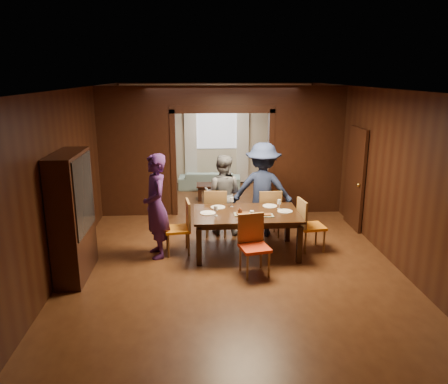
{
  "coord_description": "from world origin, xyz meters",
  "views": [
    {
      "loc": [
        -0.56,
        -8.1,
        3.15
      ],
      "look_at": [
        -0.09,
        -0.4,
        1.05
      ],
      "focal_mm": 35.0,
      "sensor_mm": 36.0,
      "label": 1
    }
  ],
  "objects": [
    {
      "name": "person_purple",
      "position": [
        -1.3,
        -0.8,
        0.92
      ],
      "size": [
        0.62,
        0.77,
        1.84
      ],
      "primitive_type": "imported",
      "rotation": [
        0.0,
        0.0,
        -1.28
      ],
      "color": "#441F5D",
      "rests_on": "floor"
    },
    {
      "name": "person_navy",
      "position": [
        0.71,
        0.16,
        0.93
      ],
      "size": [
        1.33,
        0.95,
        1.87
      ],
      "primitive_type": "imported",
      "rotation": [
        0.0,
        0.0,
        2.91
      ],
      "color": "#1D2748",
      "rests_on": "floor"
    },
    {
      "name": "curtain_left",
      "position": [
        -0.75,
        4.4,
        1.25
      ],
      "size": [
        0.35,
        0.06,
        2.4
      ],
      "primitive_type": "cube",
      "color": "white",
      "rests_on": "back_wall"
    },
    {
      "name": "plate_far_r",
      "position": [
        0.77,
        -0.4,
        0.77
      ],
      "size": [
        0.27,
        0.27,
        0.01
      ],
      "primitive_type": "cylinder",
      "color": "silver",
      "rests_on": "dining_table"
    },
    {
      "name": "floor",
      "position": [
        0.0,
        0.0,
        0.0
      ],
      "size": [
        9.0,
        9.0,
        0.0
      ],
      "primitive_type": "plane",
      "color": "#4B2715",
      "rests_on": "ground"
    },
    {
      "name": "room_walls",
      "position": [
        0.0,
        1.89,
        1.51
      ],
      "size": [
        5.52,
        9.01,
        2.9
      ],
      "color": "black",
      "rests_on": "floor"
    },
    {
      "name": "person_grey",
      "position": [
        -0.07,
        0.31,
        0.81
      ],
      "size": [
        0.92,
        0.81,
        1.61
      ],
      "primitive_type": "imported",
      "rotation": [
        0.0,
        0.0,
        2.86
      ],
      "color": "slate",
      "rests_on": "floor"
    },
    {
      "name": "chair_left",
      "position": [
        -0.94,
        -0.69,
        0.48
      ],
      "size": [
        0.49,
        0.49,
        0.97
      ],
      "primitive_type": null,
      "rotation": [
        0.0,
        0.0,
        -1.44
      ],
      "color": "orange",
      "rests_on": "floor"
    },
    {
      "name": "plate_left",
      "position": [
        -0.4,
        -0.75,
        0.77
      ],
      "size": [
        0.27,
        0.27,
        0.01
      ],
      "primitive_type": "cylinder",
      "color": "white",
      "rests_on": "dining_table"
    },
    {
      "name": "plate_right",
      "position": [
        0.99,
        -0.73,
        0.77
      ],
      "size": [
        0.27,
        0.27,
        0.01
      ],
      "primitive_type": "cylinder",
      "color": "silver",
      "rests_on": "dining_table"
    },
    {
      "name": "wineglass_far",
      "position": [
        0.06,
        -0.38,
        0.85
      ],
      "size": [
        0.08,
        0.08,
        0.18
      ],
      "primitive_type": null,
      "color": "white",
      "rests_on": "dining_table"
    },
    {
      "name": "curtain_right",
      "position": [
        0.75,
        4.4,
        1.25
      ],
      "size": [
        0.35,
        0.06,
        2.4
      ],
      "primitive_type": "cube",
      "color": "white",
      "rests_on": "back_wall"
    },
    {
      "name": "wineglass_left",
      "position": [
        -0.26,
        -0.9,
        0.85
      ],
      "size": [
        0.08,
        0.08,
        0.18
      ],
      "primitive_type": null,
      "color": "white",
      "rests_on": "dining_table"
    },
    {
      "name": "ceiling",
      "position": [
        0.0,
        0.0,
        2.9
      ],
      "size": [
        5.5,
        9.0,
        0.02
      ],
      "primitive_type": "cube",
      "color": "silver",
      "rests_on": "room_walls"
    },
    {
      "name": "hutch",
      "position": [
        -2.53,
        -1.5,
        1.0
      ],
      "size": [
        0.4,
        1.2,
        2.0
      ],
      "primitive_type": "cube",
      "color": "black",
      "rests_on": "floor"
    },
    {
      "name": "chair_right",
      "position": [
        1.5,
        -0.7,
        0.48
      ],
      "size": [
        0.5,
        0.5,
        0.97
      ],
      "primitive_type": null,
      "rotation": [
        0.0,
        0.0,
        1.71
      ],
      "color": "orange",
      "rests_on": "floor"
    },
    {
      "name": "serving_bowl",
      "position": [
        0.37,
        -0.68,
        0.79
      ],
      "size": [
        0.28,
        0.28,
        0.07
      ],
      "primitive_type": "imported",
      "color": "black",
      "rests_on": "dining_table"
    },
    {
      "name": "coffee_table",
      "position": [
        -0.2,
        2.77,
        0.2
      ],
      "size": [
        0.8,
        0.5,
        0.4
      ],
      "primitive_type": "cube",
      "color": "black",
      "rests_on": "floor"
    },
    {
      "name": "condiment_jar",
      "position": [
        0.17,
        -0.84,
        0.82
      ],
      "size": [
        0.08,
        0.08,
        0.11
      ],
      "primitive_type": null,
      "color": "#4B2211",
      "rests_on": "dining_table"
    },
    {
      "name": "dining_table",
      "position": [
        0.29,
        -0.75,
        0.38
      ],
      "size": [
        1.87,
        1.16,
        0.76
      ],
      "primitive_type": "cube",
      "color": "black",
      "rests_on": "floor"
    },
    {
      "name": "chair_near",
      "position": [
        0.33,
        -1.64,
        0.48
      ],
      "size": [
        0.53,
        0.53,
        0.97
      ],
      "primitive_type": null,
      "rotation": [
        0.0,
        0.0,
        0.22
      ],
      "color": "red",
      "rests_on": "floor"
    },
    {
      "name": "chair_far_r",
      "position": [
        0.82,
        0.08,
        0.48
      ],
      "size": [
        0.46,
        0.46,
        0.97
      ],
      "primitive_type": null,
      "rotation": [
        0.0,
        0.0,
        3.19
      ],
      "color": "orange",
      "rests_on": "floor"
    },
    {
      "name": "wineglass_right",
      "position": [
        0.91,
        -0.58,
        0.85
      ],
      "size": [
        0.08,
        0.08,
        0.18
      ],
      "primitive_type": null,
      "color": "silver",
      "rests_on": "dining_table"
    },
    {
      "name": "plate_near",
      "position": [
        0.33,
        -1.11,
        0.77
      ],
      "size": [
        0.27,
        0.27,
        0.01
      ],
      "primitive_type": "cylinder",
      "color": "white",
      "rests_on": "dining_table"
    },
    {
      "name": "window_far",
      "position": [
        0.0,
        4.44,
        1.7
      ],
      "size": [
        1.2,
        0.03,
        1.3
      ],
      "primitive_type": "cube",
      "color": "silver",
      "rests_on": "back_wall"
    },
    {
      "name": "plate_far_l",
      "position": [
        -0.2,
        -0.42,
        0.77
      ],
      "size": [
        0.27,
        0.27,
        0.01
      ],
      "primitive_type": "cylinder",
      "color": "silver",
      "rests_on": "dining_table"
    },
    {
      "name": "chair_far_l",
      "position": [
        -0.21,
        0.17,
        0.48
      ],
      "size": [
        0.48,
        0.48,
        0.97
      ],
      "primitive_type": null,
      "rotation": [
        0.0,
        0.0,
        3.05
      ],
      "color": "#E95515",
      "rests_on": "floor"
    },
    {
      "name": "tumbler",
      "position": [
        0.35,
        -1.09,
        0.83
      ],
      "size": [
        0.07,
        0.07,
        0.14
      ],
      "primitive_type": "cylinder",
      "color": "white",
      "rests_on": "dining_table"
    },
    {
      "name": "door_right",
      "position": [
        2.7,
        0.5,
        1.05
      ],
      "size": [
        0.06,
        0.9,
        2.1
      ],
      "primitive_type": "cube",
      "color": "black",
      "rests_on": "floor"
    },
    {
      "name": "platter_a",
      "position": [
        0.21,
        -0.87,
        0.78
      ],
      "size": [
        0.3,
        0.2,
        0.04
      ],
      "primitive_type": "cube",
      "color": "gray",
      "rests_on": "dining_table"
    },
    {
      "name": "platter_b",
      "position": [
        0.59,
        -0.97,
        0.78
      ],
      "size": [
        0.3,
        0.2,
        0.04
      ],
      "primitive_type": "cube",
      "color": "gray",
      "rests_on": "dining_table"
    },
    {
      "name": "sofa",
      "position": [
        -0.23,
        3.85,
        0.25
      ],
      "size": [
        1.75,
        0.78,
        0.5
      ],
      "primitive_type": "imported",
      "rotation": [
        0.0,
        0.0,
        3.08
      ],
      "color": "#90BBBC",
      "rests_on": "floor"
    }
  ]
}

